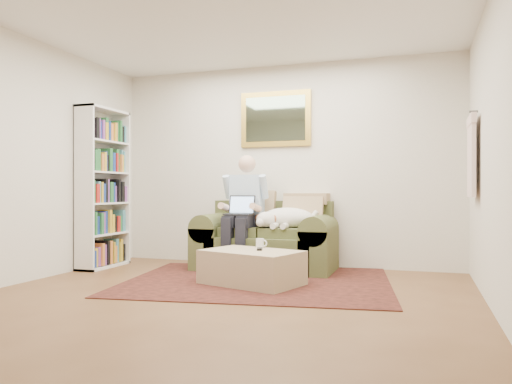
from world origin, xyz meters
The scene contains 12 objects.
room_shell centered at (0.00, 0.35, 1.30)m, with size 4.51×5.00×2.61m.
rug centered at (0.07, 1.24, 0.01)m, with size 2.74×2.19×0.01m, color black.
sofa centered at (-0.09, 2.04, 0.29)m, with size 1.67×0.85×1.00m.
seated_man centered at (-0.34, 1.89, 0.70)m, with size 0.55×0.79×1.41m, color #8CB3D8, non-canonical shape.
laptop centered at (-0.34, 1.82, 0.74)m, with size 0.32×0.26×0.24m.
sleeping_dog centered at (0.21, 1.96, 0.64)m, with size 0.69×0.43×0.26m, color white, non-canonical shape.
ottoman centered at (0.07, 1.06, 0.18)m, with size 0.97×0.62×0.35m, color tan.
coffee_mug centered at (0.07, 1.31, 0.40)m, with size 0.08×0.08×0.10m, color white.
tv_remote centered at (0.13, 1.11, 0.36)m, with size 0.05×0.15×0.02m, color black.
bookshelf centered at (-2.10, 1.60, 1.00)m, with size 0.28×0.80×2.00m, color white, non-canonical shape.
wall_mirror centered at (-0.09, 2.47, 1.90)m, with size 0.94×0.04×0.72m.
hanging_shirt centered at (2.19, 1.60, 1.35)m, with size 0.06×0.52×0.90m, color #F9D7CE, non-canonical shape.
Camera 1 is at (1.71, -3.77, 0.96)m, focal length 35.00 mm.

